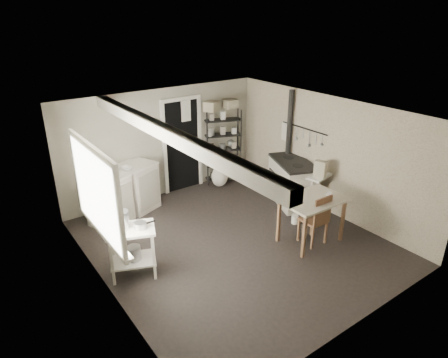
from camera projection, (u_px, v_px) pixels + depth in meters
floor at (234, 242)px, 7.01m from camera, size 5.00×5.00×0.00m
ceiling at (235, 113)px, 6.10m from camera, size 5.00×5.00×0.00m
wall_back at (163, 143)px, 8.42m from camera, size 4.50×0.02×2.30m
wall_front at (363, 252)px, 4.70m from camera, size 4.50×0.02×2.30m
wall_left at (101, 222)px, 5.35m from camera, size 0.02×5.00×2.30m
wall_right at (327, 155)px, 7.76m from camera, size 0.02×5.00×2.30m
window at (95, 192)px, 5.37m from camera, size 0.12×1.76×1.28m
doorway at (183, 146)px, 8.70m from camera, size 0.96×0.10×2.08m
ceiling_beam at (166, 133)px, 5.50m from camera, size 0.18×5.00×0.18m
wallpaper_panel at (326, 155)px, 7.76m from camera, size 0.01×5.00×2.30m
utensil_rail at (303, 128)px, 8.02m from camera, size 0.06×1.20×0.44m
prep_table at (133, 252)px, 6.02m from camera, size 0.84×0.73×0.80m
stockpot at (121, 219)px, 5.84m from camera, size 0.29×0.29×0.26m
saucepan at (140, 225)px, 5.85m from camera, size 0.23×0.23×0.10m
bucket at (134, 253)px, 6.01m from camera, size 0.22×0.22×0.22m
base_cabinets at (124, 194)px, 7.73m from camera, size 1.61×1.13×0.97m
mixing_bowl at (127, 170)px, 7.55m from camera, size 0.35×0.35×0.07m
counter_cup at (107, 175)px, 7.32m from camera, size 0.14×0.14×0.09m
shelf_rack at (223, 143)px, 9.08m from camera, size 0.88×0.60×1.72m
shelf_jar at (210, 127)px, 8.77m from camera, size 0.10×0.10×0.17m
storage_box_a at (212, 98)px, 8.54m from camera, size 0.39×0.37×0.21m
storage_box_b at (230, 96)px, 8.82m from camera, size 0.29×0.28×0.18m
stove at (292, 183)px, 8.28m from camera, size 1.03×1.32×0.92m
stovepipe at (290, 123)px, 8.25m from camera, size 0.12×0.12×1.52m
side_ledge at (317, 194)px, 7.80m from camera, size 0.59×0.41×0.83m
oats_box at (320, 168)px, 7.50m from camera, size 0.19×0.25×0.33m
work_table at (311, 222)px, 6.91m from camera, size 1.10×0.78×0.82m
table_cup at (328, 198)px, 6.78m from camera, size 0.10×0.10×0.09m
chair at (314, 217)px, 6.83m from camera, size 0.40×0.41×0.94m
flour_sack at (220, 176)px, 9.11m from camera, size 0.50×0.46×0.48m
floor_crock at (295, 220)px, 7.59m from camera, size 0.14×0.14×0.16m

